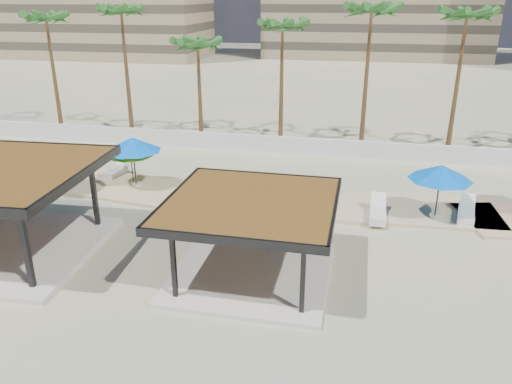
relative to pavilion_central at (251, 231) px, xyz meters
The scene contains 18 objects.
ground 2.20m from the pavilion_central, 27.35° to the left, with size 200.00×200.00×0.00m, color tan.
promenade 8.86m from the pavilion_central, 70.18° to the left, with size 44.45×7.97×0.24m.
boundary_wall 16.57m from the pavilion_central, 86.74° to the left, with size 56.00×0.30×1.20m, color silver.
pavilion_central is the anchor object (origin of this frame).
pavilion_west 10.65m from the pavilion_central, behind, with size 8.03×8.03×3.85m.
umbrella_a 13.75m from the pavilion_central, 152.79° to the left, with size 3.73×3.73×2.51m.
umbrella_b 12.07m from the pavilion_central, 137.13° to the left, with size 2.92×2.92×2.32m.
umbrella_d 10.34m from the pavilion_central, 41.73° to the left, with size 3.35×3.35×2.71m.
umbrella_f 11.67m from the pavilion_central, 137.13° to the left, with size 3.52×3.52×2.84m.
lounger_a 14.26m from the pavilion_central, 138.11° to the left, with size 0.81×1.99×0.73m.
lounger_b 8.19m from the pavilion_central, 51.97° to the left, with size 0.81×2.35×0.88m.
lounger_c 11.81m from the pavilion_central, 38.18° to the left, with size 1.13×2.38×0.87m.
palm_a 28.25m from the pavilion_central, 136.88° to the left, with size 3.00×3.00×9.63m.
palm_b 24.80m from the pavilion_central, 126.24° to the left, with size 3.00×3.00×10.15m.
palm_c 20.85m from the pavilion_central, 113.45° to the left, with size 3.00×3.00×7.94m.
palm_d 20.44m from the pavilion_central, 96.07° to the left, with size 3.00×3.00×9.24m.
palm_e 20.57m from the pavilion_central, 78.22° to the left, with size 3.00×3.00×10.30m.
palm_f 22.60m from the pavilion_central, 62.49° to the left, with size 3.00×3.00×10.06m.
Camera 1 is at (2.84, -17.29, 10.35)m, focal length 35.00 mm.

